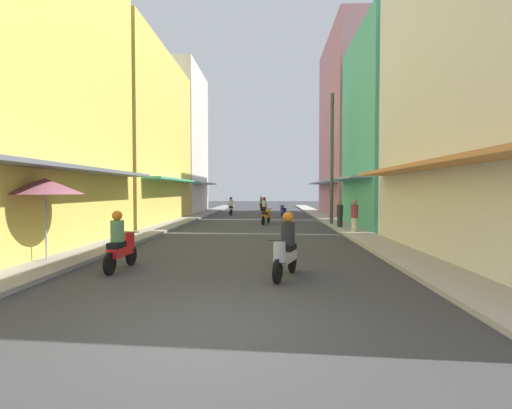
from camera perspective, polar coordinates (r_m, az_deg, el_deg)
ground_plane at (r=25.06m, az=0.17°, el=-2.70°), size 103.54×103.54×0.00m
sidewalk_left at (r=25.74m, az=-11.16°, el=-2.48°), size 1.51×55.06×0.12m
sidewalk_right at (r=25.37m, az=11.66°, el=-2.55°), size 1.51×55.06×0.12m
building_left_mid at (r=26.96m, az=-19.15°, el=9.47°), size 7.05×12.76×11.22m
building_left_far at (r=37.35m, az=-13.00°, el=9.27°), size 7.05×8.35×13.61m
building_right_mid at (r=23.63m, az=22.11°, el=10.44°), size 7.05×8.21×11.18m
building_right_far at (r=34.11m, az=15.93°, el=11.34°), size 7.05×11.40×15.26m
motorbike_black at (r=31.14m, az=1.31°, el=-0.47°), size 0.55×1.81×1.58m
motorbike_blue at (r=29.25m, az=4.16°, el=-1.03°), size 0.56×1.80×0.96m
motorbike_maroon at (r=39.27m, az=0.84°, el=0.06°), size 0.55×1.81×1.58m
motorbike_white at (r=32.41m, az=-3.87°, el=-0.37°), size 0.63×1.79×1.58m
motorbike_red at (r=10.53m, az=-19.91°, el=-5.59°), size 0.55×1.81×1.58m
motorbike_silver at (r=9.09m, az=4.57°, el=-6.67°), size 0.75×1.74×1.58m
motorbike_orange at (r=23.60m, az=1.56°, el=-1.77°), size 0.67×1.77×0.96m
pedestrian_foreground at (r=20.95m, az=12.65°, el=-1.52°), size 0.34×0.34×1.58m
pedestrian_crossing at (r=18.81m, az=14.75°, el=-1.78°), size 0.34×0.34×1.68m
vendor_umbrella at (r=11.96m, az=-29.42°, el=2.43°), size 2.04×2.04×2.44m
utility_pole at (r=22.91m, az=11.47°, el=6.85°), size 0.20×1.20×7.86m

